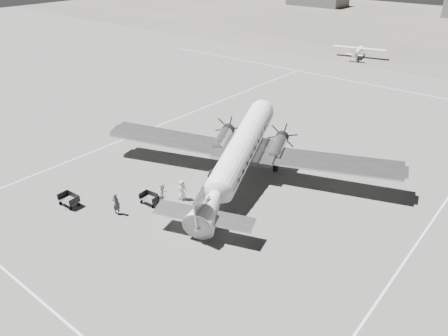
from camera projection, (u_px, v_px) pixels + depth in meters
ground at (233, 217)px, 33.26m from camera, size 260.00×260.00×0.00m
taxi_line_near at (74, 329)px, 23.62m from camera, size 60.00×0.15×0.01m
taxi_line_right at (388, 286)px, 26.55m from camera, size 0.15×80.00×0.01m
taxi_line_left at (163, 124)px, 50.22m from camera, size 0.15×60.00×0.01m
taxi_line_horizon at (410, 92)px, 60.80m from camera, size 90.00×0.15×0.01m
dc3_airliner at (239, 156)px, 36.86m from camera, size 31.69×26.63×5.14m
light_plane_left at (358, 52)px, 78.41m from camera, size 10.88×9.56×1.95m
baggage_cart_near at (150, 199)px, 34.74m from camera, size 1.63×1.21×0.88m
baggage_cart_far at (69, 200)px, 34.49m from camera, size 1.73×1.25×0.95m
ground_crew at (116, 204)px, 33.24m from camera, size 0.74×0.60×1.76m
ramp_agent at (163, 194)px, 34.47m from camera, size 0.79×0.97×1.86m
passenger at (182, 190)px, 35.18m from camera, size 0.74×0.95×1.71m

